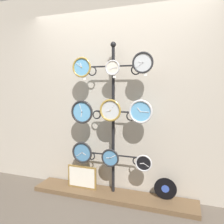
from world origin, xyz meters
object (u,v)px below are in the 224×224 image
(clock_top_right, at_px, (143,63))
(clock_middle_left, at_px, (82,112))
(clock_middle_right, at_px, (141,112))
(clock_top_left, at_px, (82,67))
(display_stand, at_px, (113,145))
(picture_frame, at_px, (82,177))
(clock_middle_center, at_px, (111,110))
(clock_top_center, at_px, (113,68))
(clock_bottom_center, at_px, (110,158))
(clock_bottom_left, at_px, (82,152))
(clock_bottom_right, at_px, (144,163))
(vinyl_record, at_px, (165,189))

(clock_top_right, xyz_separation_m, clock_middle_left, (-0.80, 0.00, -0.61))
(clock_middle_right, bearing_deg, clock_top_left, -179.66)
(display_stand, xyz_separation_m, clock_top_right, (0.40, -0.11, 1.04))
(clock_middle_left, relative_size, picture_frame, 0.72)
(clock_middle_center, xyz_separation_m, picture_frame, (-0.45, 0.06, -0.96))
(clock_top_center, height_order, clock_bottom_center, clock_top_center)
(clock_top_center, bearing_deg, clock_top_right, -4.99)
(picture_frame, bearing_deg, clock_middle_left, -52.16)
(clock_bottom_left, bearing_deg, clock_bottom_right, -0.39)
(display_stand, bearing_deg, clock_top_right, -15.22)
(clock_middle_center, height_order, clock_middle_right, same)
(clock_middle_center, distance_m, clock_bottom_center, 0.62)
(vinyl_record, bearing_deg, clock_middle_right, -162.50)
(clock_top_right, relative_size, clock_middle_center, 0.89)
(display_stand, relative_size, clock_top_left, 7.77)
(clock_top_right, bearing_deg, picture_frame, 175.89)
(clock_top_left, height_order, vinyl_record, clock_top_left)
(clock_bottom_center, bearing_deg, clock_top_right, -3.42)
(clock_middle_center, height_order, clock_bottom_center, clock_middle_center)
(clock_bottom_center, bearing_deg, clock_top_left, -177.44)
(clock_top_left, relative_size, clock_top_center, 1.39)
(clock_top_right, bearing_deg, clock_middle_left, 179.91)
(clock_middle_center, distance_m, clock_middle_right, 0.38)
(clock_top_center, bearing_deg, clock_bottom_right, -2.26)
(clock_middle_center, bearing_deg, clock_middle_right, 2.35)
(clock_top_right, xyz_separation_m, clock_bottom_right, (0.03, 0.02, -1.22))
(clock_bottom_left, bearing_deg, clock_bottom_center, 0.23)
(display_stand, height_order, picture_frame, display_stand)
(clock_middle_center, relative_size, clock_middle_right, 0.97)
(clock_top_left, distance_m, clock_top_right, 0.79)
(vinyl_record, bearing_deg, clock_middle_center, -170.72)
(display_stand, bearing_deg, clock_middle_right, -14.25)
(clock_top_center, distance_m, clock_bottom_right, 1.24)
(clock_top_left, distance_m, clock_bottom_left, 1.13)
(display_stand, bearing_deg, clock_middle_left, -164.81)
(clock_top_center, bearing_deg, clock_bottom_center, -162.46)
(clock_top_left, xyz_separation_m, clock_bottom_left, (-0.02, 0.02, -1.13))
(clock_top_left, xyz_separation_m, clock_top_center, (0.41, 0.03, -0.02))
(clock_bottom_right, bearing_deg, clock_bottom_center, 179.05)
(vinyl_record, bearing_deg, picture_frame, -177.57)
(clock_top_center, relative_size, vinyl_record, 0.67)
(clock_bottom_center, distance_m, vinyl_record, 0.79)
(clock_top_center, xyz_separation_m, picture_frame, (-0.46, 0.03, -1.49))
(display_stand, bearing_deg, clock_top_left, -165.55)
(clock_top_left, height_order, clock_middle_left, clock_top_left)
(clock_middle_right, bearing_deg, clock_bottom_left, 179.21)
(display_stand, height_order, clock_middle_center, display_stand)
(clock_middle_left, distance_m, clock_middle_center, 0.40)
(clock_bottom_center, relative_size, clock_bottom_right, 1.13)
(clock_top_right, height_order, clock_bottom_left, clock_top_right)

